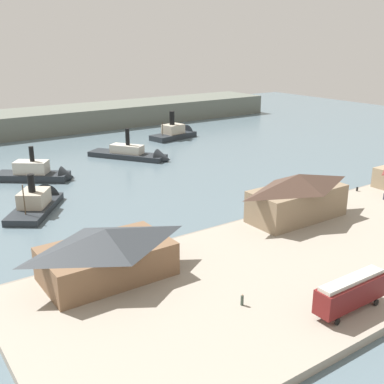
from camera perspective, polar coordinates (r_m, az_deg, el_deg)
The scene contains 15 objects.
ground_plane at distance 97.53m, azimuth 8.13°, elevation -2.30°, with size 320.00×320.00×0.00m, color slate.
quay_promenade at distance 83.81m, azimuth 18.38°, elevation -6.15°, with size 110.00×36.00×1.20m, color #9E9384.
seawall_edge at distance 94.93m, azimuth 9.60°, elevation -2.63°, with size 110.00×0.80×1.00m, color gray.
ferry_shed_east_terminal at distance 68.12m, azimuth -10.26°, elevation -7.22°, with size 18.11×11.01×7.29m.
ferry_shed_central_terminal at distance 90.27m, azimuth 12.57°, elevation -0.48°, with size 19.18×8.76×8.67m.
street_tram at distance 62.85m, azimuth 18.54°, elevation -11.32°, with size 10.73×2.80×4.53m.
pedestrian_at_waters_edge at distance 62.07m, azimuth 6.05°, elevation -12.81°, with size 0.39×0.39×1.59m.
pedestrian_near_west_shed at distance 107.48m, azimuth 22.14°, elevation -0.46°, with size 0.41×0.41×1.64m.
mooring_post_center_west at distance 105.54m, azimuth 16.89°, elevation -0.38°, with size 0.44×0.44×0.90m, color black.
mooring_post_center_east at distance 111.35m, azimuth 19.27°, elevation 0.33°, with size 0.44×0.44×0.90m, color black.
ferry_near_quay at distance 138.93m, azimuth -6.59°, elevation 4.48°, with size 18.98×24.33×10.73m.
ferry_approaching_east at distance 168.05m, azimuth -1.75°, elevation 7.14°, with size 19.06×9.87×11.76m.
ferry_departing_north at distance 103.26m, azimuth -17.94°, elevation -1.05°, with size 16.16×18.84×10.37m.
ferry_approaching_west at distance 123.11m, azimuth -17.78°, elevation 2.10°, with size 18.74×16.25×10.22m.
far_headland at distance 189.77m, azimuth -15.05°, elevation 8.49°, with size 180.00×24.00×8.00m, color #60665B.
Camera 1 is at (-62.75, -66.61, 33.72)m, focal length 44.29 mm.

